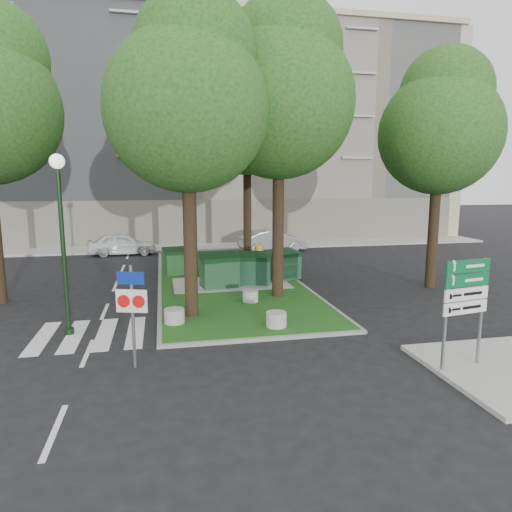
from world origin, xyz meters
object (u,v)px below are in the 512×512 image
object	(u,v)px
bollard_mid	(250,296)
traffic_sign_pole	(132,303)
tree_median_mid	(192,127)
dumpster_a	(178,261)
street_lamp	(61,223)
tree_median_near_left	(189,94)
tree_median_near_right	(281,88)
tree_street_right	(441,122)
dumpster_c	(254,269)
car_white	(122,244)
directional_sign	(465,296)
car_silver	(273,241)
litter_bin	(258,251)
tree_median_far	(248,109)
dumpster_b	(219,271)
bollard_right	(276,319)
dumpster_d	(283,265)
bollard_left	(174,316)

from	to	relation	value
bollard_mid	traffic_sign_pole	xyz separation A→B (m)	(-3.95, -5.07, 1.35)
tree_median_mid	dumpster_a	world-z (taller)	tree_median_mid
street_lamp	dumpster_a	bearing A→B (deg)	65.19
tree_median_near_left	tree_median_near_right	distance (m)	4.09
tree_street_right	dumpster_a	distance (m)	13.21
dumpster_c	car_white	bearing A→B (deg)	141.25
directional_sign	car_silver	xyz separation A→B (m)	(-0.11, 18.96, -1.18)
tree_median_mid	bollard_mid	distance (m)	8.63
litter_bin	car_silver	distance (m)	3.24
car_white	dumpster_c	bearing A→B (deg)	-148.89
tree_median_far	street_lamp	size ratio (longest dim) A/B	2.21
litter_bin	bollard_mid	bearing A→B (deg)	-103.78
tree_median_near_left	dumpster_a	bearing A→B (deg)	92.13
tree_median_far	traffic_sign_pole	size ratio (longest dim) A/B	4.56
tree_median_mid	traffic_sign_pole	size ratio (longest dim) A/B	3.82
dumpster_c	directional_sign	size ratio (longest dim) A/B	0.65
car_white	car_silver	xyz separation A→B (m)	(9.42, -0.62, 0.03)
tree_median_far	tree_median_near_right	bearing A→B (deg)	-91.53
tree_median_mid	tree_median_far	world-z (taller)	tree_median_far
tree_street_right	bollard_mid	world-z (taller)	tree_street_right
dumpster_b	street_lamp	bearing A→B (deg)	-146.59
dumpster_b	bollard_right	size ratio (longest dim) A/B	2.66
tree_median_near_left	dumpster_a	size ratio (longest dim) A/B	6.75
litter_bin	street_lamp	bearing A→B (deg)	-126.27
dumpster_c	car_silver	xyz separation A→B (m)	(3.06, 9.10, -0.06)
tree_median_near_right	dumpster_b	world-z (taller)	tree_median_near_right
tree_median_near_left	dumpster_c	xyz separation A→B (m)	(2.94, 4.21, -6.54)
bollard_mid	traffic_sign_pole	size ratio (longest dim) A/B	0.22
dumpster_c	litter_bin	xyz separation A→B (m)	(1.50, 6.27, -0.26)
tree_street_right	street_lamp	bearing A→B (deg)	-166.86
bollard_mid	directional_sign	distance (m)	8.11
tree_median_near_left	tree_street_right	size ratio (longest dim) A/B	1.05
tree_median_near_left	car_white	xyz separation A→B (m)	(-3.42, 13.93, -6.63)
tree_street_right	car_white	distance (m)	19.08
dumpster_d	directional_sign	bearing A→B (deg)	-105.44
street_lamp	bollard_left	bearing A→B (deg)	1.53
tree_median_near_right	tree_median_near_left	bearing A→B (deg)	-150.26
bollard_left	bollard_mid	bearing A→B (deg)	35.25
tree_street_right	car_silver	world-z (taller)	tree_street_right
tree_median_near_right	tree_median_mid	distance (m)	5.50
dumpster_d	bollard_mid	distance (m)	4.24
tree_median_near_right	traffic_sign_pole	distance (m)	10.06
tree_median_near_left	litter_bin	size ratio (longest dim) A/B	13.14
bollard_left	street_lamp	distance (m)	4.40
dumpster_d	dumpster_a	bearing A→B (deg)	131.10
tree_median_far	litter_bin	size ratio (longest dim) A/B	14.88
bollard_mid	tree_median_near_left	bearing A→B (deg)	-149.97
tree_median_near_left	bollard_right	distance (m)	7.59
traffic_sign_pole	directional_sign	xyz separation A→B (m)	(7.87, -1.84, 0.22)
tree_street_right	traffic_sign_pole	bearing A→B (deg)	-152.77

